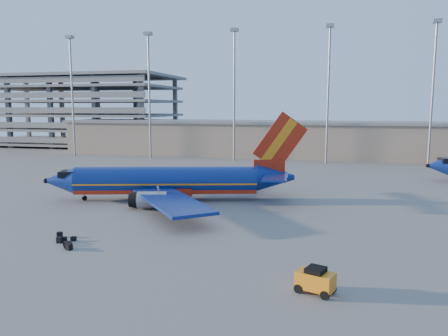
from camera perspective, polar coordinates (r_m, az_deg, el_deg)
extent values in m
plane|color=slate|center=(52.38, -4.51, -5.19)|extent=(220.00, 220.00, 0.00)
cube|color=gray|center=(106.79, 10.66, 3.59)|extent=(120.00, 15.00, 8.00)
cube|color=slate|center=(106.57, 10.72, 5.85)|extent=(122.00, 16.00, 0.60)
cube|color=slate|center=(145.67, -18.54, 3.27)|extent=(60.00, 30.00, 0.70)
cube|color=slate|center=(145.41, -18.61, 4.92)|extent=(60.00, 30.00, 0.70)
cube|color=slate|center=(145.28, -18.68, 6.57)|extent=(60.00, 30.00, 0.70)
cube|color=slate|center=(145.27, -18.76, 8.23)|extent=(60.00, 30.00, 0.70)
cube|color=slate|center=(145.38, -18.83, 9.88)|extent=(60.00, 30.00, 0.70)
cube|color=slate|center=(145.54, -18.89, 11.14)|extent=(62.00, 32.00, 0.80)
cube|color=slate|center=(156.37, -16.12, 7.15)|extent=(1.20, 1.20, 21.00)
cylinder|color=gray|center=(112.53, -19.18, 8.61)|extent=(0.44, 0.44, 28.00)
cube|color=gray|center=(113.70, -19.52, 15.82)|extent=(1.60, 1.60, 0.70)
cylinder|color=gray|center=(103.00, -9.71, 9.03)|extent=(0.44, 0.44, 28.00)
cube|color=gray|center=(104.28, -9.90, 16.91)|extent=(1.60, 1.60, 0.70)
cylinder|color=gray|center=(96.72, 1.35, 9.22)|extent=(0.44, 0.44, 28.00)
cube|color=gray|center=(98.08, 1.37, 17.60)|extent=(1.60, 1.60, 0.70)
cylinder|color=gray|center=(94.34, 13.43, 9.03)|extent=(0.44, 0.44, 28.00)
cube|color=gray|center=(95.73, 13.72, 17.62)|extent=(1.60, 1.60, 0.70)
cylinder|color=gray|center=(96.16, 25.56, 8.46)|extent=(0.44, 0.44, 28.00)
cube|color=gray|center=(97.52, 26.09, 16.87)|extent=(1.60, 1.60, 0.70)
cylinder|color=navy|center=(56.39, -7.54, -1.61)|extent=(23.06, 9.51, 3.54)
cube|color=#B0210E|center=(56.55, -7.52, -2.52)|extent=(22.88, 8.86, 1.24)
cube|color=orange|center=(56.43, -7.53, -1.85)|extent=(23.07, 9.55, 0.21)
cone|color=navy|center=(59.38, -20.58, -1.57)|extent=(4.81, 4.48, 3.54)
cube|color=black|center=(58.85, -19.48, -0.71)|extent=(2.87, 3.01, 0.76)
cone|color=navy|center=(56.55, 6.67, -1.23)|extent=(5.73, 4.73, 3.54)
cube|color=#B0210E|center=(56.26, 5.92, 0.07)|extent=(4.01, 1.57, 2.10)
cube|color=#B0210E|center=(56.08, 7.32, 3.46)|extent=(6.85, 2.16, 7.63)
cube|color=orange|center=(56.05, 7.13, 3.46)|extent=(4.61, 1.63, 5.98)
cube|color=navy|center=(59.61, 5.88, -0.23)|extent=(5.36, 6.75, 0.21)
cube|color=navy|center=(53.24, 6.75, -1.23)|extent=(3.23, 6.28, 0.21)
cube|color=navy|center=(64.67, -5.46, -1.12)|extent=(6.94, 15.37, 0.33)
cube|color=navy|center=(48.18, -6.89, -4.29)|extent=(13.10, 14.49, 0.33)
cube|color=#B0210E|center=(56.57, -7.03, -2.90)|extent=(6.52, 5.12, 0.96)
cylinder|color=gray|center=(61.64, -8.08, -2.20)|extent=(3.85, 2.85, 2.01)
cylinder|color=gray|center=(51.96, -9.35, -4.14)|extent=(3.85, 2.85, 2.01)
cylinder|color=gray|center=(58.84, -17.76, -3.56)|extent=(0.28, 0.28, 1.05)
cylinder|color=black|center=(58.88, -17.75, -3.77)|extent=(0.65, 0.39, 0.61)
cylinder|color=black|center=(59.08, -5.85, -3.29)|extent=(0.91, 0.72, 0.80)
cylinder|color=black|center=(54.23, -6.26, -4.32)|extent=(0.91, 0.72, 0.80)
cone|color=navy|center=(78.03, 26.30, 0.26)|extent=(4.49, 4.10, 3.50)
cube|color=black|center=(78.39, 27.18, 0.90)|extent=(2.64, 2.80, 0.76)
cube|color=orange|center=(29.57, 11.85, -14.18)|extent=(2.68, 2.08, 1.12)
cube|color=black|center=(29.32, 11.89, -12.96)|extent=(1.48, 1.55, 0.39)
cylinder|color=black|center=(30.62, 10.68, -14.46)|extent=(0.62, 0.39, 0.58)
cylinder|color=black|center=(29.58, 9.68, -15.26)|extent=(0.62, 0.39, 0.58)
cylinder|color=black|center=(30.02, 13.93, -15.04)|extent=(0.62, 0.39, 0.58)
cylinder|color=black|center=(28.95, 13.03, -15.89)|extent=(0.62, 0.39, 0.58)
cube|color=black|center=(41.60, -20.70, -8.80)|extent=(0.47, 0.33, 0.54)
cube|color=black|center=(39.96, -19.72, -9.49)|extent=(0.58, 0.40, 0.46)
cube|color=black|center=(39.42, -19.59, -9.69)|extent=(0.58, 0.54, 0.51)
cube|color=black|center=(41.99, -20.18, -8.72)|extent=(0.62, 0.54, 0.39)
cube|color=black|center=(40.71, -19.83, -9.26)|extent=(0.66, 0.49, 0.35)
cube|color=black|center=(41.86, -19.06, -8.72)|extent=(0.48, 0.37, 0.39)
cube|color=black|center=(43.46, -20.67, -8.13)|extent=(0.61, 0.54, 0.47)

